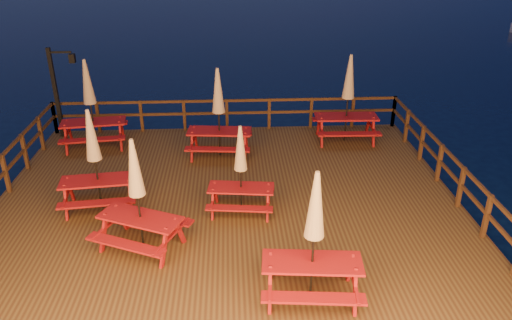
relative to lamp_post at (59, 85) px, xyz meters
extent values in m
plane|color=black|center=(5.39, -4.55, -2.20)|extent=(500.00, 500.00, 0.00)
cube|color=#422715|center=(5.39, -4.55, -2.00)|extent=(12.00, 10.00, 0.40)
cylinder|color=#332010|center=(-0.21, 0.05, -2.50)|extent=(0.24, 0.24, 1.40)
cylinder|color=#332010|center=(5.39, 0.05, -2.50)|extent=(0.24, 0.24, 1.40)
cylinder|color=#332010|center=(10.99, 0.05, -2.50)|extent=(0.24, 0.24, 1.40)
cube|color=#332010|center=(5.39, 0.30, -0.75)|extent=(11.70, 0.06, 0.09)
cube|color=#332010|center=(5.39, 0.30, -1.19)|extent=(11.70, 0.06, 0.09)
cube|color=#332010|center=(0.71, 0.30, -1.25)|extent=(0.10, 0.10, 1.10)
cube|color=#332010|center=(5.39, 0.30, -1.25)|extent=(0.10, 0.10, 1.10)
cube|color=#332010|center=(10.07, 0.30, -1.25)|extent=(0.10, 0.10, 1.10)
cube|color=#332010|center=(-0.46, -0.67, -1.25)|extent=(0.10, 0.10, 1.10)
cube|color=#332010|center=(11.24, -4.55, -0.75)|extent=(0.06, 9.70, 0.09)
cube|color=#332010|center=(11.24, -4.55, -1.19)|extent=(0.06, 9.70, 0.09)
cube|color=#332010|center=(11.24, -4.55, -1.25)|extent=(0.10, 0.10, 1.10)
cube|color=#332010|center=(11.24, -0.67, -1.25)|extent=(0.10, 0.10, 1.10)
cube|color=black|center=(-0.16, 0.00, -0.30)|extent=(0.12, 0.12, 3.00)
cube|color=black|center=(0.19, 0.00, 1.05)|extent=(0.70, 0.06, 0.06)
cube|color=black|center=(0.54, 0.00, 0.85)|extent=(0.18, 0.18, 0.28)
sphere|color=#FFB566|center=(0.54, 0.00, 0.85)|extent=(0.14, 0.14, 0.14)
cube|color=maroon|center=(2.19, -4.80, -1.03)|extent=(1.90, 0.91, 0.05)
cube|color=maroon|center=(2.13, -4.20, -1.34)|extent=(1.85, 0.48, 0.05)
cube|color=maroon|center=(2.26, -5.41, -1.34)|extent=(1.85, 0.48, 0.05)
cube|color=maroon|center=(1.40, -4.55, -1.41)|extent=(0.07, 0.11, 0.76)
cube|color=maroon|center=(1.47, -5.22, -1.41)|extent=(0.07, 0.11, 0.76)
cube|color=maroon|center=(2.92, -4.39, -1.41)|extent=(0.07, 0.11, 0.76)
cube|color=maroon|center=(2.99, -5.05, -1.41)|extent=(0.07, 0.11, 0.76)
cylinder|color=black|center=(2.19, -4.80, -0.52)|extent=(0.04, 0.04, 2.54)
cone|color=tan|center=(2.19, -4.80, 0.19)|extent=(0.37, 0.37, 1.27)
sphere|color=black|center=(2.19, -4.80, 0.78)|extent=(0.07, 0.07, 0.07)
cube|color=maroon|center=(9.28, -0.88, -0.96)|extent=(2.03, 0.84, 0.06)
cube|color=maroon|center=(9.30, -0.21, -1.29)|extent=(2.01, 0.37, 0.06)
cube|color=maroon|center=(9.26, -1.55, -1.29)|extent=(2.01, 0.37, 0.06)
cube|color=maroon|center=(8.45, -0.49, -1.38)|extent=(0.07, 0.11, 0.84)
cube|color=maroon|center=(8.43, -1.23, -1.38)|extent=(0.07, 0.11, 0.84)
cube|color=maroon|center=(10.12, -0.54, -1.38)|extent=(0.07, 0.11, 0.84)
cube|color=maroon|center=(10.10, -1.27, -1.38)|extent=(0.07, 0.11, 0.84)
cylinder|color=black|center=(9.28, -0.88, -0.40)|extent=(0.05, 0.05, 2.79)
cone|color=tan|center=(9.28, -0.88, 0.38)|extent=(0.40, 0.40, 1.39)
sphere|color=black|center=(9.28, -0.88, 1.02)|extent=(0.08, 0.08, 0.08)
cube|color=maroon|center=(3.51, -6.60, -1.04)|extent=(1.95, 1.40, 0.05)
cube|color=maroon|center=(3.76, -6.05, -1.34)|extent=(1.78, 1.01, 0.05)
cube|color=maroon|center=(3.26, -7.16, -1.34)|extent=(1.78, 1.01, 0.05)
cube|color=maroon|center=(2.96, -5.98, -1.42)|extent=(0.10, 0.12, 0.76)
cube|color=maroon|center=(2.68, -6.59, -1.42)|extent=(0.10, 0.12, 0.76)
cube|color=maroon|center=(4.34, -6.61, -1.42)|extent=(0.10, 0.12, 0.76)
cube|color=maroon|center=(4.06, -7.22, -1.42)|extent=(0.10, 0.12, 0.76)
cylinder|color=black|center=(3.51, -6.60, -0.53)|extent=(0.04, 0.04, 2.53)
cone|color=tan|center=(3.51, -6.60, 0.18)|extent=(0.36, 0.36, 1.27)
sphere|color=black|center=(3.51, -6.60, 0.77)|extent=(0.07, 0.07, 0.07)
cube|color=maroon|center=(6.99, -8.40, -1.01)|extent=(1.94, 0.90, 0.05)
cube|color=maroon|center=(7.04, -7.78, -1.33)|extent=(1.90, 0.47, 0.05)
cube|color=maroon|center=(6.93, -9.02, -1.33)|extent=(1.90, 0.47, 0.05)
cube|color=maroon|center=(6.24, -7.98, -1.40)|extent=(0.07, 0.11, 0.78)
cube|color=maroon|center=(6.17, -8.67, -1.40)|extent=(0.07, 0.11, 0.78)
cube|color=maroon|center=(7.80, -8.13, -1.40)|extent=(0.07, 0.11, 0.78)
cube|color=maroon|center=(7.73, -8.82, -1.40)|extent=(0.07, 0.11, 0.78)
cylinder|color=black|center=(6.99, -8.40, -0.49)|extent=(0.05, 0.05, 2.61)
cone|color=tan|center=(6.99, -8.40, 0.24)|extent=(0.38, 0.38, 1.31)
sphere|color=black|center=(6.99, -8.40, 0.85)|extent=(0.07, 0.07, 0.07)
cube|color=maroon|center=(1.16, -0.92, -0.97)|extent=(2.06, 1.01, 0.06)
cube|color=maroon|center=(1.08, -0.26, -1.30)|extent=(2.01, 0.55, 0.06)
cube|color=maroon|center=(1.24, -1.58, -1.30)|extent=(2.01, 0.55, 0.06)
cube|color=maroon|center=(0.30, -0.66, -1.38)|extent=(0.08, 0.12, 0.83)
cube|color=maroon|center=(0.39, -1.38, -1.38)|extent=(0.08, 0.12, 0.83)
cube|color=maroon|center=(1.94, -0.46, -1.38)|extent=(0.08, 0.12, 0.83)
cube|color=maroon|center=(2.03, -1.18, -1.38)|extent=(0.08, 0.12, 0.83)
cylinder|color=black|center=(1.16, -0.92, -0.42)|extent=(0.05, 0.05, 2.76)
cone|color=tan|center=(1.16, -0.92, 0.35)|extent=(0.40, 0.40, 1.38)
sphere|color=black|center=(1.16, -0.92, 0.99)|extent=(0.08, 0.08, 0.08)
cube|color=maroon|center=(5.73, -5.21, -1.13)|extent=(1.67, 0.81, 0.04)
cube|color=maroon|center=(5.80, -4.68, -1.39)|extent=(1.62, 0.44, 0.04)
cube|color=maroon|center=(5.67, -5.74, -1.39)|extent=(1.62, 0.44, 0.04)
cube|color=maroon|center=(5.10, -4.84, -1.46)|extent=(0.06, 0.09, 0.67)
cube|color=maroon|center=(5.03, -5.42, -1.46)|extent=(0.06, 0.09, 0.67)
cube|color=maroon|center=(6.43, -4.99, -1.46)|extent=(0.06, 0.09, 0.67)
cube|color=maroon|center=(6.36, -5.58, -1.46)|extent=(0.06, 0.09, 0.67)
cylinder|color=black|center=(5.73, -5.21, -0.68)|extent=(0.04, 0.04, 2.23)
cone|color=tan|center=(5.73, -5.21, -0.06)|extent=(0.32, 0.32, 1.11)
sphere|color=black|center=(5.73, -5.21, 0.46)|extent=(0.06, 0.06, 0.06)
cube|color=maroon|center=(5.16, -1.83, -0.99)|extent=(1.99, 0.93, 0.05)
cube|color=maroon|center=(5.23, -1.19, -1.31)|extent=(1.94, 0.48, 0.05)
cube|color=maroon|center=(5.10, -2.47, -1.31)|extent=(1.94, 0.48, 0.05)
cube|color=maroon|center=(4.40, -1.40, -1.39)|extent=(0.07, 0.11, 0.80)
cube|color=maroon|center=(4.33, -2.10, -1.39)|extent=(0.07, 0.11, 0.80)
cube|color=maroon|center=(6.00, -1.55, -1.39)|extent=(0.07, 0.11, 0.80)
cube|color=maroon|center=(5.93, -2.26, -1.39)|extent=(0.07, 0.11, 0.80)
cylinder|color=black|center=(5.16, -1.83, -0.46)|extent=(0.05, 0.05, 2.67)
cone|color=tan|center=(5.16, -1.83, 0.29)|extent=(0.38, 0.38, 1.34)
sphere|color=black|center=(5.16, -1.83, 0.91)|extent=(0.07, 0.07, 0.07)
camera|label=1|loc=(5.53, -15.93, 4.74)|focal=35.00mm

